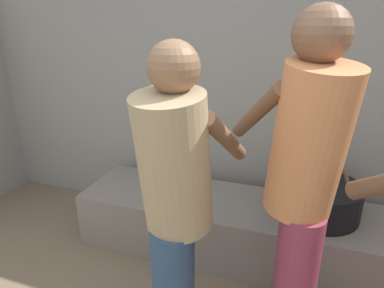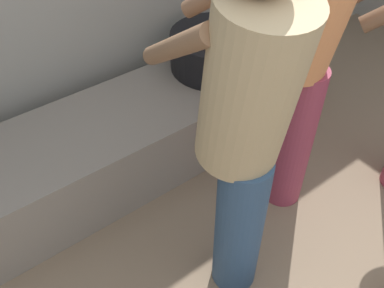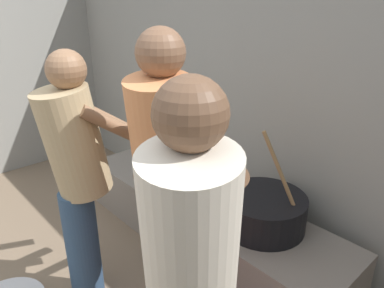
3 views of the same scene
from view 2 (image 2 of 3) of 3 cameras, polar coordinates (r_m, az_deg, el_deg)
hearth_ledge at (r=2.46m, az=-5.73°, el=1.92°), size 2.28×0.60×0.41m
cooking_pot_main at (r=2.55m, az=3.19°, el=12.39°), size 0.53×0.53×0.67m
cook_in_orange_shirt at (r=1.84m, az=15.01°, el=13.85°), size 0.63×0.75×1.67m
cook_in_tan_shirt at (r=1.44m, az=7.07°, el=2.10°), size 0.41×0.69×1.55m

